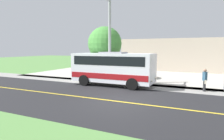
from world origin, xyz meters
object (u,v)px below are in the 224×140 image
(pedestrian_with_bags, at_px, (205,79))
(commercial_building, at_px, (197,54))
(street_light_pole, at_px, (109,38))
(tree_curbside, at_px, (105,44))
(shuttle_bus_front, at_px, (113,67))

(pedestrian_with_bags, bearing_deg, commercial_building, -177.30)
(street_light_pole, xyz_separation_m, commercial_building, (-16.54, 6.71, -1.77))
(street_light_pole, relative_size, commercial_building, 0.35)
(pedestrian_with_bags, height_order, commercial_building, commercial_building)
(street_light_pole, relative_size, tree_curbside, 1.36)
(street_light_pole, distance_m, commercial_building, 17.93)
(pedestrian_with_bags, xyz_separation_m, commercial_building, (-16.24, -0.76, 1.36))
(street_light_pole, height_order, commercial_building, street_light_pole)
(street_light_pole, bearing_deg, commercial_building, 157.92)
(shuttle_bus_front, relative_size, commercial_building, 0.34)
(shuttle_bus_front, distance_m, tree_curbside, 4.14)
(street_light_pole, bearing_deg, pedestrian_with_bags, 92.25)
(commercial_building, bearing_deg, pedestrian_with_bags, 2.70)
(shuttle_bus_front, bearing_deg, street_light_pole, -121.80)
(shuttle_bus_front, relative_size, tree_curbside, 1.30)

